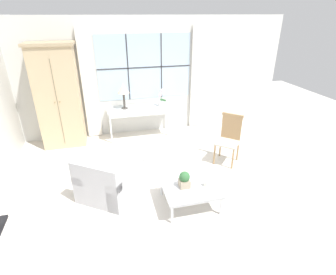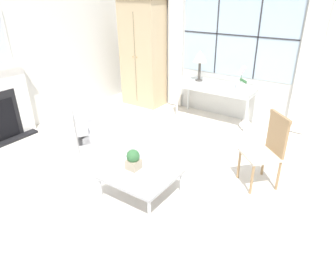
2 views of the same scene
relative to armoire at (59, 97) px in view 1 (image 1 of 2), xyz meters
The scene contains 11 objects.
ground_plane 3.54m from the armoire, 53.07° to the right, with size 14.00×14.00×0.00m, color silver.
wall_back_windowed 2.05m from the armoire, ahead, with size 7.20×0.14×2.80m.
armoire is the anchor object (origin of this frame).
console_table 1.87m from the armoire, ahead, with size 1.59×0.55×0.76m.
table_lamp 1.43m from the armoire, ahead, with size 0.28×0.28×0.60m.
potted_orchid 2.33m from the armoire, ahead, with size 0.20×0.16×0.43m.
armchair_upholstered 2.58m from the armoire, 67.57° to the right, with size 1.22×1.25×0.77m.
side_chair_wooden 3.81m from the armoire, 26.23° to the right, with size 0.62×0.62×1.01m.
coffee_table 3.65m from the armoire, 52.72° to the right, with size 0.88×0.79×0.37m.
potted_plant_small 3.56m from the armoire, 54.15° to the right, with size 0.17×0.17×0.27m.
pillar_candle 3.84m from the armoire, 50.58° to the right, with size 0.12×0.12×0.11m.
Camera 1 is at (-1.04, -3.37, 2.84)m, focal length 28.00 mm.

